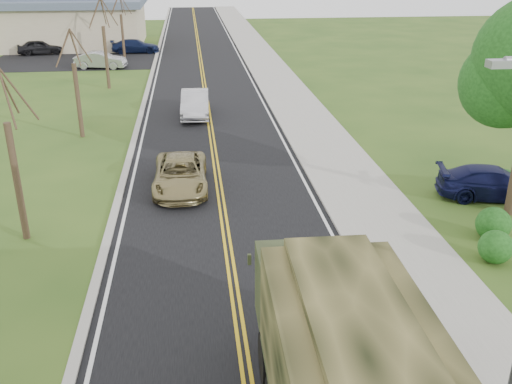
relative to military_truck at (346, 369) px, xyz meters
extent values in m
cube|color=black|center=(-1.60, 40.52, -2.19)|extent=(8.00, 120.00, 0.01)
cube|color=#9E998E|center=(2.55, 40.52, -2.13)|extent=(0.30, 120.00, 0.12)
cube|color=#9E998E|center=(4.30, 40.52, -2.14)|extent=(3.20, 120.00, 0.10)
cube|color=#9E998E|center=(-5.75, 40.52, -2.14)|extent=(0.30, 120.00, 0.10)
cube|color=gray|center=(2.10, 0.02, 5.56)|extent=(0.50, 0.22, 0.12)
sphere|color=#163E11|center=(8.60, 11.02, 2.76)|extent=(3.24, 3.24, 3.24)
cylinder|color=#38281C|center=(-8.60, 10.52, -0.09)|extent=(0.24, 0.24, 4.20)
cylinder|color=#38281C|center=(-8.12, 10.65, 2.93)|extent=(1.01, 0.33, 1.90)
cylinder|color=#38281C|center=(-8.56, 11.14, 2.86)|extent=(0.13, 1.29, 1.74)
cylinder|color=#38281C|center=(-8.33, 10.11, 2.93)|extent=(0.58, 0.90, 1.90)
cylinder|color=#38281C|center=(-8.60, 22.52, -0.21)|extent=(0.24, 0.24, 3.96)
cylinder|color=#38281C|center=(-8.15, 22.64, 2.64)|extent=(0.96, 0.32, 1.79)
cylinder|color=#38281C|center=(-8.57, 23.10, 2.57)|extent=(0.12, 1.22, 1.65)
cylinder|color=#38281C|center=(-9.03, 22.69, 2.64)|extent=(0.93, 0.41, 1.79)
cylinder|color=#38281C|center=(-8.96, 22.07, 2.57)|extent=(0.75, 0.99, 1.67)
cylinder|color=#38281C|center=(-8.34, 22.13, 2.64)|extent=(0.55, 0.85, 1.80)
cylinder|color=#38281C|center=(-8.60, 34.52, 0.03)|extent=(0.24, 0.24, 4.44)
cylinder|color=#38281C|center=(-8.09, 34.66, 3.23)|extent=(1.07, 0.35, 2.00)
cylinder|color=#38281C|center=(-8.56, 35.17, 3.15)|extent=(0.13, 1.36, 1.84)
cylinder|color=#38281C|center=(-9.08, 34.71, 3.23)|extent=(1.03, 0.46, 2.00)
cylinder|color=#38281C|center=(-9.01, 34.02, 3.15)|extent=(0.83, 1.10, 1.87)
cylinder|color=#38281C|center=(-8.31, 34.09, 3.23)|extent=(0.61, 0.95, 2.01)
cylinder|color=#38281C|center=(-8.60, 46.52, -0.15)|extent=(0.24, 0.24, 4.08)
cylinder|color=#38281C|center=(-8.13, 46.65, 2.79)|extent=(0.99, 0.33, 1.84)
cylinder|color=#38281C|center=(-8.56, 47.12, 2.71)|extent=(0.13, 1.25, 1.69)
cylinder|color=#38281C|center=(-9.04, 46.69, 2.79)|extent=(0.95, 0.42, 1.85)
cylinder|color=#38281C|center=(-8.97, 46.06, 2.71)|extent=(0.77, 1.02, 1.72)
cylinder|color=#38281C|center=(-8.34, 46.12, 2.79)|extent=(0.57, 0.88, 1.85)
cube|color=tan|center=(-17.60, 56.52, -0.09)|extent=(20.00, 12.00, 4.20)
cube|color=#475466|center=(-17.60, 56.52, 2.31)|extent=(21.00, 13.00, 0.70)
cube|color=black|center=(-11.60, 46.52, -2.18)|extent=(18.00, 10.00, 0.02)
cylinder|color=black|center=(-1.10, 2.43, -1.60)|extent=(0.40, 1.20, 1.19)
cylinder|color=black|center=(1.18, 2.39, -1.60)|extent=(0.40, 1.20, 1.19)
cube|color=#333B20|center=(0.05, 3.01, -0.13)|extent=(2.64, 2.11, 1.52)
cube|color=black|center=(0.07, 3.98, 0.09)|extent=(2.39, 0.13, 0.76)
cube|color=black|center=(-0.01, -0.69, 0.36)|extent=(2.82, 5.80, 2.17)
cube|color=black|center=(-0.01, -0.69, 1.50)|extent=(1.84, 5.79, 0.27)
imported|color=#948553|center=(-3.21, 14.44, -1.53)|extent=(2.26, 4.81, 1.33)
imported|color=#BABABF|center=(-2.40, 26.05, -1.42)|extent=(1.79, 4.75, 1.55)
imported|color=#0F1239|center=(9.44, 12.00, -1.54)|extent=(4.79, 2.76, 1.31)
imported|color=black|center=(-17.02, 50.52, -1.47)|extent=(4.47, 2.36, 1.45)
imported|color=#9F9FA3|center=(-10.22, 42.52, -1.48)|extent=(4.51, 2.07, 1.43)
imported|color=#0F1838|center=(-7.88, 50.52, -1.52)|extent=(4.66, 1.90, 1.35)
camera|label=1|loc=(-2.62, -8.17, 7.12)|focal=40.00mm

